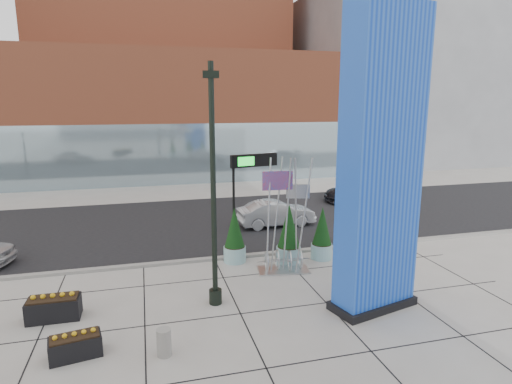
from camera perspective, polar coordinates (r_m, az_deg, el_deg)
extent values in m
plane|color=#9E9991|center=(15.10, -6.78, -14.57)|extent=(160.00, 160.00, 0.00)
cube|color=black|center=(24.42, -10.16, -4.23)|extent=(80.00, 12.00, 0.02)
cube|color=gray|center=(18.72, -8.57, -9.05)|extent=(80.00, 0.30, 0.12)
cube|color=#9C492D|center=(40.53, -11.12, 9.95)|extent=(34.00, 10.00, 11.00)
cube|color=#8CA5B2|center=(35.97, -10.39, 4.97)|extent=(34.00, 0.60, 5.00)
cube|color=slate|center=(53.29, 17.06, 13.84)|extent=(20.00, 18.00, 18.00)
cube|color=blue|center=(13.90, 16.29, 3.54)|extent=(2.85, 1.71, 9.60)
cube|color=black|center=(15.26, 15.25, -14.07)|extent=(3.11, 1.97, 0.27)
cylinder|color=black|center=(13.80, -5.72, 0.37)|extent=(0.18, 0.18, 7.93)
cylinder|color=black|center=(14.99, -5.42, -13.69)|extent=(0.44, 0.44, 0.50)
cube|color=black|center=(13.55, -6.04, 15.33)|extent=(0.52, 0.27, 0.22)
cube|color=#B8BABD|center=(17.70, 3.67, -10.31)|extent=(2.17, 1.31, 0.06)
cylinder|color=#B8BABD|center=(16.60, 1.85, -3.41)|extent=(0.07, 0.07, 4.65)
cylinder|color=#B8BABD|center=(17.01, 2.73, -3.05)|extent=(0.07, 0.07, 4.65)
cylinder|color=#B8BABD|center=(16.91, 4.18, -3.16)|extent=(0.07, 0.07, 4.65)
cylinder|color=#B8BABD|center=(17.30, 5.19, -2.83)|extent=(0.07, 0.07, 4.65)
cylinder|color=#B8BABD|center=(17.00, 6.41, -3.12)|extent=(0.07, 0.07, 4.65)
torus|color=#B8BABD|center=(17.26, 1.56, -9.38)|extent=(0.19, 0.85, 0.85)
torus|color=#B8BABD|center=(17.56, 2.87, -9.02)|extent=(0.19, 0.85, 0.85)
torus|color=#B8BABD|center=(17.53, 4.52, -9.07)|extent=(0.19, 0.85, 0.85)
torus|color=#B8BABD|center=(17.85, 5.75, -8.71)|extent=(0.19, 0.85, 0.85)
cube|color=red|center=(16.57, 2.93, 1.50)|extent=(1.21, 0.13, 0.74)
cube|color=#B8BABD|center=(17.02, 5.50, 0.14)|extent=(0.91, 0.27, 0.56)
cylinder|color=gray|center=(12.42, -12.17, -19.01)|extent=(0.39, 0.39, 0.77)
cylinder|color=black|center=(18.14, -2.98, -2.35)|extent=(0.11, 0.11, 4.50)
cube|color=black|center=(17.97, -0.03, 4.16)|extent=(2.14, 0.64, 0.54)
cube|color=#19D833|center=(17.75, -1.27, 4.06)|extent=(0.74, 0.18, 0.38)
cylinder|color=#98C9CC|center=(19.08, 8.72, -7.80)|extent=(0.93, 0.93, 0.65)
cylinder|color=black|center=(18.97, 8.75, -6.88)|extent=(0.85, 0.85, 0.06)
cone|color=black|center=(18.72, 8.83, -4.46)|extent=(0.83, 0.83, 1.67)
cylinder|color=#98C9CC|center=(18.37, 4.36, -8.35)|extent=(1.04, 1.04, 0.72)
cylinder|color=black|center=(18.25, 4.37, -7.28)|extent=(0.95, 0.95, 0.06)
cone|color=black|center=(17.96, 4.42, -4.48)|extent=(0.93, 0.93, 1.86)
cylinder|color=#98C9CC|center=(18.52, -2.85, -8.26)|extent=(0.95, 0.95, 0.67)
cylinder|color=black|center=(18.40, -2.86, -7.29)|extent=(0.88, 0.88, 0.06)
cone|color=black|center=(18.14, -2.89, -4.73)|extent=(0.86, 0.86, 1.71)
cube|color=black|center=(15.32, -25.33, -13.89)|extent=(1.58, 0.80, 0.67)
cube|color=black|center=(15.18, -25.46, -12.67)|extent=(1.46, 0.69, 0.07)
cube|color=black|center=(13.10, -22.93, -18.48)|extent=(1.42, 0.89, 0.57)
cube|color=black|center=(12.95, -23.04, -17.31)|extent=(1.31, 0.78, 0.06)
imported|color=#AFB1B7|center=(23.59, 2.70, -2.88)|extent=(4.32, 1.72, 1.40)
imported|color=black|center=(30.17, 13.82, 0.13)|extent=(5.27, 2.49, 1.49)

